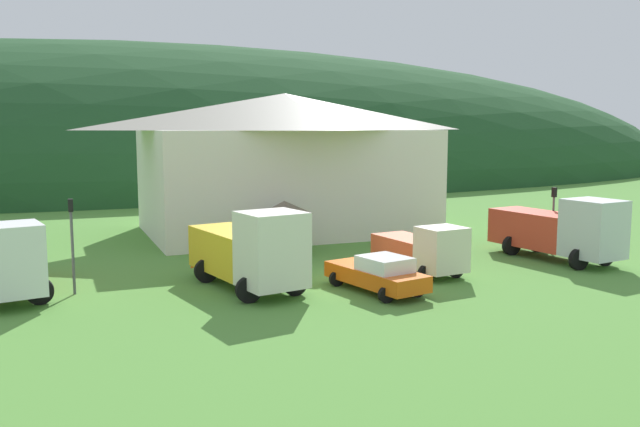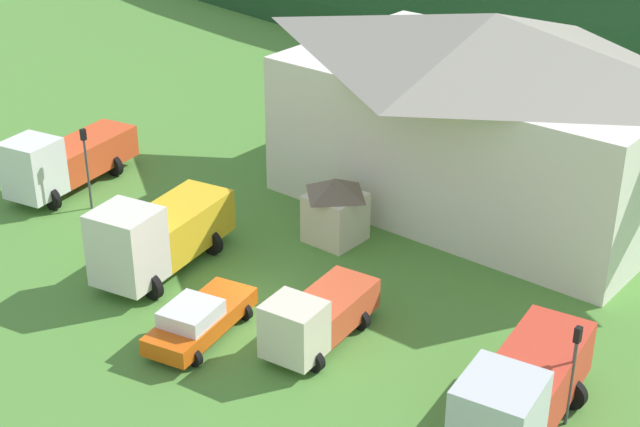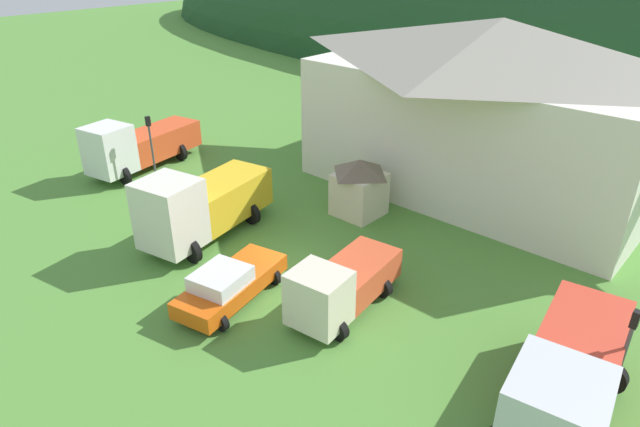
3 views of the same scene
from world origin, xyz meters
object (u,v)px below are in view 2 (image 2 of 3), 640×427
object	(u,v)px
tow_truck_silver	(520,395)
traffic_light_east	(574,365)
light_truck_cream	(315,317)
traffic_cone_near_pickup	(226,217)
heavy_rig_white	(64,160)
service_pickup_orange	(199,319)
heavy_rig_striped	(157,235)
depot_building	(488,107)
traffic_light_west	(86,160)
play_shed_cream	(335,209)

from	to	relation	value
tow_truck_silver	traffic_light_east	world-z (taller)	traffic_light_east
light_truck_cream	traffic_cone_near_pickup	xyz separation A→B (m)	(-10.30, 5.68, -1.23)
heavy_rig_white	traffic_light_east	distance (m)	28.34
service_pickup_orange	heavy_rig_white	bearing A→B (deg)	-121.13
heavy_rig_striped	depot_building	bearing A→B (deg)	144.62
depot_building	light_truck_cream	xyz separation A→B (m)	(1.86, -15.31, -3.63)
traffic_cone_near_pickup	traffic_light_west	bearing A→B (deg)	-148.83
depot_building	traffic_light_west	bearing A→B (deg)	-137.32
play_shed_cream	traffic_light_east	world-z (taller)	traffic_light_east
depot_building	traffic_cone_near_pickup	world-z (taller)	depot_building
depot_building	light_truck_cream	distance (m)	15.84
play_shed_cream	traffic_cone_near_pickup	bearing A→B (deg)	-165.03
play_shed_cream	service_pickup_orange	size ratio (longest dim) A/B	0.56
light_truck_cream	traffic_cone_near_pickup	bearing A→B (deg)	-125.67
service_pickup_orange	traffic_cone_near_pickup	bearing A→B (deg)	-153.11
heavy_rig_white	traffic_light_east	world-z (taller)	traffic_light_east
light_truck_cream	tow_truck_silver	world-z (taller)	tow_truck_silver
service_pickup_orange	traffic_light_west	bearing A→B (deg)	-122.47
traffic_light_west	traffic_light_east	distance (m)	25.55
play_shed_cream	tow_truck_silver	size ratio (longest dim) A/B	0.39
play_shed_cream	service_pickup_orange	bearing A→B (deg)	-83.98
tow_truck_silver	traffic_light_east	distance (m)	2.07
traffic_light_west	traffic_light_east	bearing A→B (deg)	-1.02
service_pickup_orange	traffic_cone_near_pickup	size ratio (longest dim) A/B	10.49
heavy_rig_white	heavy_rig_striped	world-z (taller)	heavy_rig_striped
heavy_rig_striped	service_pickup_orange	world-z (taller)	heavy_rig_striped
heavy_rig_striped	tow_truck_silver	size ratio (longest dim) A/B	0.96
depot_building	heavy_rig_white	size ratio (longest dim) A/B	2.47
play_shed_cream	tow_truck_silver	world-z (taller)	tow_truck_silver
traffic_cone_near_pickup	tow_truck_silver	bearing A→B (deg)	-16.93
heavy_rig_white	tow_truck_silver	xyz separation A→B (m)	(27.37, -2.83, 0.12)
tow_truck_silver	traffic_light_west	bearing A→B (deg)	-103.43
depot_building	heavy_rig_white	world-z (taller)	depot_building
heavy_rig_white	traffic_light_east	size ratio (longest dim) A/B	2.10
traffic_cone_near_pickup	heavy_rig_white	bearing A→B (deg)	-161.36
heavy_rig_white	service_pickup_orange	xyz separation A→B (m)	(15.13, -5.23, -0.82)
depot_building	traffic_light_east	distance (m)	17.85
service_pickup_orange	traffic_light_east	distance (m)	13.90
heavy_rig_striped	light_truck_cream	world-z (taller)	heavy_rig_striped
heavy_rig_striped	traffic_cone_near_pickup	bearing A→B (deg)	-175.91
service_pickup_orange	play_shed_cream	bearing A→B (deg)	173.94
heavy_rig_white	traffic_cone_near_pickup	world-z (taller)	heavy_rig_white
depot_building	heavy_rig_white	distance (m)	21.36
heavy_rig_striped	tow_truck_silver	distance (m)	17.28
heavy_rig_white	traffic_cone_near_pickup	distance (m)	9.19
heavy_rig_white	service_pickup_orange	bearing A→B (deg)	60.14
traffic_light_west	traffic_cone_near_pickup	world-z (taller)	traffic_light_west
light_truck_cream	traffic_light_west	world-z (taller)	traffic_light_west
depot_building	tow_truck_silver	distance (m)	18.78
light_truck_cream	traffic_light_east	bearing A→B (deg)	93.50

